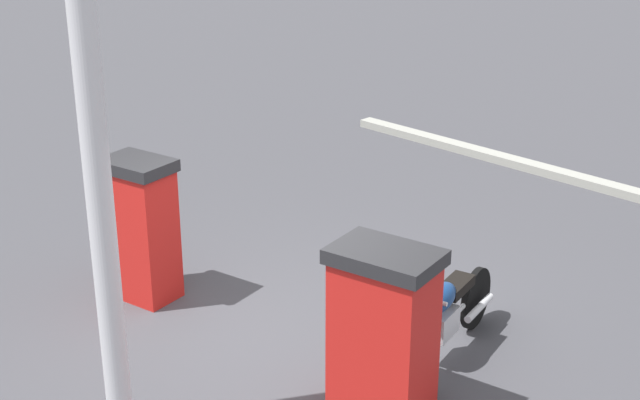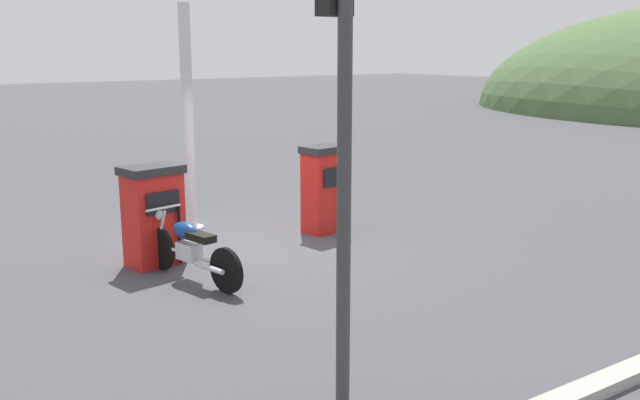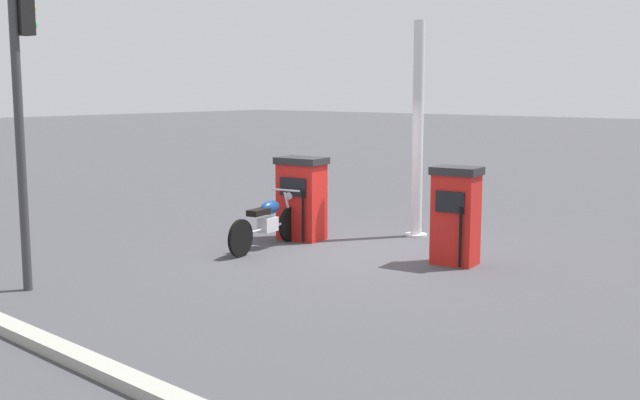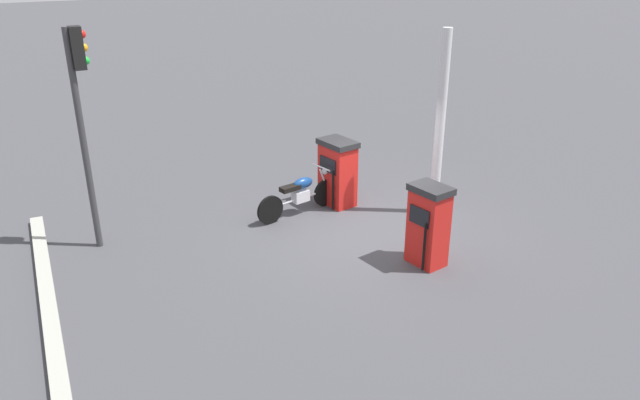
{
  "view_description": "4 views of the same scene",
  "coord_description": "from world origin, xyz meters",
  "px_view_note": "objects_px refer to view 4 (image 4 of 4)",
  "views": [
    {
      "loc": [
        -5.19,
        -5.32,
        4.31
      ],
      "look_at": [
        0.94,
        0.16,
        1.1
      ],
      "focal_mm": 49.9,
      "sensor_mm": 36.0,
      "label": 1
    },
    {
      "loc": [
        9.12,
        -5.59,
        3.1
      ],
      "look_at": [
        1.52,
        0.17,
        1.04
      ],
      "focal_mm": 39.23,
      "sensor_mm": 36.0,
      "label": 2
    },
    {
      "loc": [
        10.14,
        7.43,
        2.68
      ],
      "look_at": [
        1.08,
        -0.06,
        0.99
      ],
      "focal_mm": 43.81,
      "sensor_mm": 36.0,
      "label": 3
    },
    {
      "loc": [
        6.18,
        8.96,
        5.33
      ],
      "look_at": [
        1.25,
        0.26,
        1.07
      ],
      "focal_mm": 33.76,
      "sensor_mm": 36.0,
      "label": 4
    }
  ],
  "objects_px": {
    "roadside_traffic_light": "(82,104)",
    "fuel_pump_near": "(337,172)",
    "motorcycle_near_pump": "(300,194)",
    "canopy_support_pole": "(440,129)",
    "fuel_pump_far": "(428,225)"
  },
  "relations": [
    {
      "from": "roadside_traffic_light",
      "to": "canopy_support_pole",
      "type": "xyz_separation_m",
      "value": [
        -6.53,
        1.91,
        -0.91
      ]
    },
    {
      "from": "fuel_pump_far",
      "to": "roadside_traffic_light",
      "type": "height_order",
      "value": "roadside_traffic_light"
    },
    {
      "from": "motorcycle_near_pump",
      "to": "canopy_support_pole",
      "type": "bearing_deg",
      "value": 152.69
    },
    {
      "from": "fuel_pump_near",
      "to": "motorcycle_near_pump",
      "type": "bearing_deg",
      "value": 4.39
    },
    {
      "from": "fuel_pump_near",
      "to": "roadside_traffic_light",
      "type": "xyz_separation_m",
      "value": [
        4.94,
        -0.51,
        2.01
      ]
    },
    {
      "from": "canopy_support_pole",
      "to": "motorcycle_near_pump",
      "type": "bearing_deg",
      "value": -27.31
    },
    {
      "from": "fuel_pump_near",
      "to": "fuel_pump_far",
      "type": "bearing_deg",
      "value": 90.0
    },
    {
      "from": "roadside_traffic_light",
      "to": "motorcycle_near_pump",
      "type": "bearing_deg",
      "value": 171.62
    },
    {
      "from": "fuel_pump_near",
      "to": "canopy_support_pole",
      "type": "xyz_separation_m",
      "value": [
        -1.59,
        1.4,
        1.11
      ]
    },
    {
      "from": "fuel_pump_far",
      "to": "roadside_traffic_light",
      "type": "xyz_separation_m",
      "value": [
        4.94,
        -3.62,
        2.0
      ]
    },
    {
      "from": "fuel_pump_far",
      "to": "fuel_pump_near",
      "type": "bearing_deg",
      "value": -90.0
    },
    {
      "from": "fuel_pump_far",
      "to": "canopy_support_pole",
      "type": "height_order",
      "value": "canopy_support_pole"
    },
    {
      "from": "fuel_pump_far",
      "to": "roadside_traffic_light",
      "type": "bearing_deg",
      "value": -36.24
    },
    {
      "from": "fuel_pump_near",
      "to": "canopy_support_pole",
      "type": "relative_size",
      "value": 0.38
    },
    {
      "from": "roadside_traffic_light",
      "to": "fuel_pump_near",
      "type": "bearing_deg",
      "value": 174.11
    }
  ]
}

